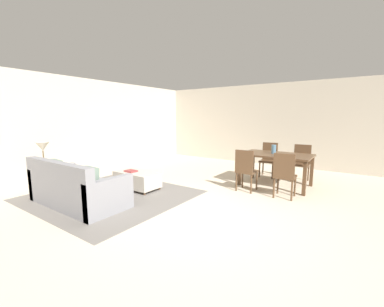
{
  "coord_description": "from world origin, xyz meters",
  "views": [
    {
      "loc": [
        2.14,
        -3.32,
        1.63
      ],
      "look_at": [
        -0.96,
        1.14,
        0.81
      ],
      "focal_mm": 22.97,
      "sensor_mm": 36.0,
      "label": 1
    }
  ],
  "objects_px": {
    "dining_chair_far_right": "(301,161)",
    "dining_chair_near_right": "(284,173)",
    "couch": "(76,189)",
    "dining_table": "(276,158)",
    "vase_centerpiece": "(274,149)",
    "table_lamp": "(43,148)",
    "book_on_ottoman": "(131,171)",
    "dining_chair_far_left": "(269,158)",
    "ottoman_table": "(137,179)",
    "side_table": "(45,172)",
    "dining_chair_near_left": "(246,168)"
  },
  "relations": [
    {
      "from": "dining_chair_far_right",
      "to": "book_on_ottoman",
      "type": "bearing_deg",
      "value": -135.4
    },
    {
      "from": "side_table",
      "to": "dining_chair_far_left",
      "type": "bearing_deg",
      "value": 49.9
    },
    {
      "from": "dining_table",
      "to": "vase_centerpiece",
      "type": "bearing_deg",
      "value": 159.22
    },
    {
      "from": "dining_chair_near_left",
      "to": "dining_chair_far_right",
      "type": "relative_size",
      "value": 1.0
    },
    {
      "from": "dining_chair_near_right",
      "to": "couch",
      "type": "bearing_deg",
      "value": -140.15
    },
    {
      "from": "table_lamp",
      "to": "vase_centerpiece",
      "type": "xyz_separation_m",
      "value": [
        3.87,
        3.37,
        -0.11
      ]
    },
    {
      "from": "dining_chair_far_left",
      "to": "table_lamp",
      "type": "bearing_deg",
      "value": -130.1
    },
    {
      "from": "ottoman_table",
      "to": "book_on_ottoman",
      "type": "bearing_deg",
      "value": -147.2
    },
    {
      "from": "dining_chair_far_right",
      "to": "book_on_ottoman",
      "type": "relative_size",
      "value": 3.54
    },
    {
      "from": "table_lamp",
      "to": "dining_chair_far_left",
      "type": "bearing_deg",
      "value": 49.9
    },
    {
      "from": "side_table",
      "to": "dining_chair_near_right",
      "type": "bearing_deg",
      "value": 29.97
    },
    {
      "from": "dining_table",
      "to": "dining_chair_near_right",
      "type": "bearing_deg",
      "value": -63.59
    },
    {
      "from": "dining_chair_near_left",
      "to": "dining_chair_far_left",
      "type": "xyz_separation_m",
      "value": [
        -0.02,
        1.67,
        0.0
      ]
    },
    {
      "from": "dining_chair_far_right",
      "to": "dining_chair_near_right",
      "type": "bearing_deg",
      "value": -89.67
    },
    {
      "from": "dining_chair_near_right",
      "to": "dining_chair_far_left",
      "type": "xyz_separation_m",
      "value": [
        -0.84,
        1.67,
        0.0
      ]
    },
    {
      "from": "vase_centerpiece",
      "to": "side_table",
      "type": "bearing_deg",
      "value": -138.94
    },
    {
      "from": "dining_chair_far_left",
      "to": "vase_centerpiece",
      "type": "xyz_separation_m",
      "value": [
        0.35,
        -0.8,
        0.34
      ]
    },
    {
      "from": "side_table",
      "to": "book_on_ottoman",
      "type": "xyz_separation_m",
      "value": [
        1.35,
        1.21,
        -0.03
      ]
    },
    {
      "from": "side_table",
      "to": "dining_chair_near_right",
      "type": "height_order",
      "value": "dining_chair_near_right"
    },
    {
      "from": "side_table",
      "to": "dining_chair_far_left",
      "type": "distance_m",
      "value": 5.46
    },
    {
      "from": "dining_table",
      "to": "side_table",
      "type": "bearing_deg",
      "value": -139.67
    },
    {
      "from": "dining_chair_far_left",
      "to": "dining_chair_near_left",
      "type": "bearing_deg",
      "value": -89.26
    },
    {
      "from": "dining_chair_near_left",
      "to": "ottoman_table",
      "type": "bearing_deg",
      "value": -149.5
    },
    {
      "from": "table_lamp",
      "to": "dining_chair_near_left",
      "type": "relative_size",
      "value": 0.57
    },
    {
      "from": "dining_chair_far_left",
      "to": "book_on_ottoman",
      "type": "relative_size",
      "value": 3.54
    },
    {
      "from": "ottoman_table",
      "to": "table_lamp",
      "type": "height_order",
      "value": "table_lamp"
    },
    {
      "from": "table_lamp",
      "to": "dining_chair_near_right",
      "type": "xyz_separation_m",
      "value": [
        4.36,
        2.51,
        -0.45
      ]
    },
    {
      "from": "table_lamp",
      "to": "dining_chair_near_left",
      "type": "bearing_deg",
      "value": 35.34
    },
    {
      "from": "dining_table",
      "to": "dining_chair_near_left",
      "type": "xyz_separation_m",
      "value": [
        -0.4,
        -0.84,
        -0.15
      ]
    },
    {
      "from": "ottoman_table",
      "to": "side_table",
      "type": "bearing_deg",
      "value": -138.67
    },
    {
      "from": "table_lamp",
      "to": "dining_chair_far_right",
      "type": "bearing_deg",
      "value": 43.81
    },
    {
      "from": "ottoman_table",
      "to": "dining_chair_near_right",
      "type": "height_order",
      "value": "dining_chair_near_right"
    },
    {
      "from": "couch",
      "to": "dining_chair_near_left",
      "type": "height_order",
      "value": "dining_chair_near_left"
    },
    {
      "from": "couch",
      "to": "book_on_ottoman",
      "type": "bearing_deg",
      "value": 87.19
    },
    {
      "from": "ottoman_table",
      "to": "dining_chair_far_left",
      "type": "relative_size",
      "value": 1.1
    },
    {
      "from": "dining_chair_far_left",
      "to": "book_on_ottoman",
      "type": "bearing_deg",
      "value": -126.2
    },
    {
      "from": "dining_table",
      "to": "book_on_ottoman",
      "type": "height_order",
      "value": "dining_table"
    },
    {
      "from": "ottoman_table",
      "to": "book_on_ottoman",
      "type": "distance_m",
      "value": 0.23
    },
    {
      "from": "table_lamp",
      "to": "dining_chair_far_left",
      "type": "height_order",
      "value": "table_lamp"
    },
    {
      "from": "ottoman_table",
      "to": "vase_centerpiece",
      "type": "xyz_separation_m",
      "value": [
        2.41,
        2.09,
        0.64
      ]
    },
    {
      "from": "side_table",
      "to": "dining_chair_far_left",
      "type": "xyz_separation_m",
      "value": [
        3.52,
        4.18,
        0.07
      ]
    },
    {
      "from": "dining_chair_near_left",
      "to": "side_table",
      "type": "bearing_deg",
      "value": -144.66
    },
    {
      "from": "dining_table",
      "to": "vase_centerpiece",
      "type": "distance_m",
      "value": 0.21
    },
    {
      "from": "dining_table",
      "to": "dining_chair_near_left",
      "type": "distance_m",
      "value": 0.94
    },
    {
      "from": "dining_chair_near_left",
      "to": "dining_chair_near_right",
      "type": "height_order",
      "value": "same"
    },
    {
      "from": "table_lamp",
      "to": "book_on_ottoman",
      "type": "distance_m",
      "value": 1.9
    },
    {
      "from": "table_lamp",
      "to": "dining_chair_far_right",
      "type": "relative_size",
      "value": 0.57
    },
    {
      "from": "dining_table",
      "to": "dining_chair_far_left",
      "type": "relative_size",
      "value": 1.69
    },
    {
      "from": "ottoman_table",
      "to": "dining_chair_near_left",
      "type": "xyz_separation_m",
      "value": [
        2.08,
        1.22,
        0.29
      ]
    },
    {
      "from": "side_table",
      "to": "dining_chair_near_left",
      "type": "height_order",
      "value": "dining_chair_near_left"
    }
  ]
}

